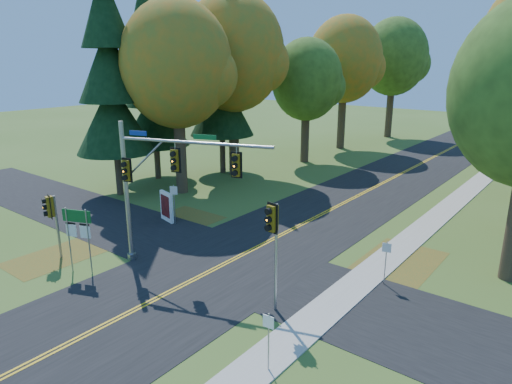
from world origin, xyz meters
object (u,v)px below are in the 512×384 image
Objects in this scene: traffic_mast at (159,176)px; route_sign_cluster at (78,228)px; east_signal_pole at (273,231)px; info_kiosk at (167,207)px.

route_sign_cluster is (-2.44, -3.01, -2.27)m from traffic_mast.
traffic_mast is 1.60× the size of east_signal_pole.
info_kiosk is at bearing 85.01° from route_sign_cluster.
info_kiosk is (-2.30, 7.40, -1.34)m from route_sign_cluster.
route_sign_cluster reaches higher than info_kiosk.
info_kiosk is (-11.61, 4.66, -2.58)m from east_signal_pole.
traffic_mast is at bearing -175.33° from east_signal_pole.
route_sign_cluster is 1.70× the size of info_kiosk.
east_signal_pole is (6.87, -0.27, -1.02)m from traffic_mast.
east_signal_pole is 1.43× the size of route_sign_cluster.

